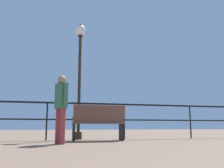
% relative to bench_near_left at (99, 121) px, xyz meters
% --- Properties ---
extents(pier_railing, '(20.85, 0.05, 1.08)m').
position_rel_bench_near_left_xyz_m(pier_railing, '(-0.19, 0.71, 0.27)').
color(pier_railing, black).
rests_on(pier_railing, ground_plane).
extents(bench_near_left, '(1.41, 0.60, 0.95)m').
position_rel_bench_near_left_xyz_m(bench_near_left, '(0.00, 0.00, 0.00)').
color(bench_near_left, brown).
rests_on(bench_near_left, ground_plane).
extents(lamppost_center, '(0.34, 0.34, 3.71)m').
position_rel_bench_near_left_xyz_m(lamppost_center, '(-0.42, 0.96, 1.87)').
color(lamppost_center, '#2F2716').
rests_on(lamppost_center, ground_plane).
extents(person_by_bench, '(0.29, 0.45, 1.54)m').
position_rel_bench_near_left_xyz_m(person_by_bench, '(-1.08, -0.95, 0.35)').
color(person_by_bench, '#973538').
rests_on(person_by_bench, ground_plane).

